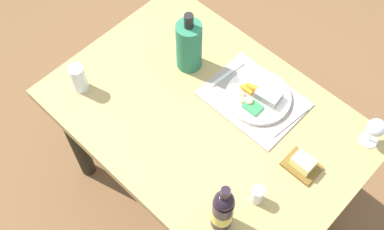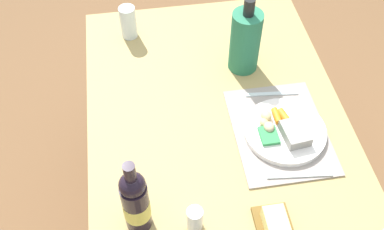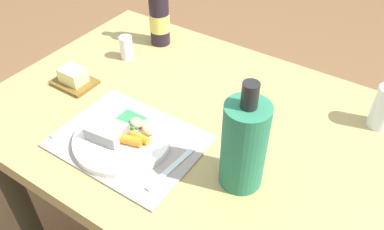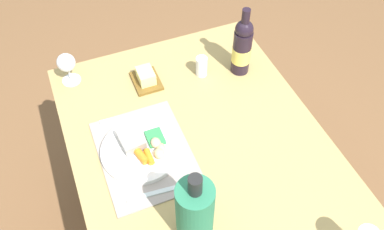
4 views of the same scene
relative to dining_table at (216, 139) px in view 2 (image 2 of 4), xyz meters
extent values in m
plane|color=brown|center=(0.00, 0.00, -0.65)|extent=(8.00, 8.00, 0.00)
cube|color=tan|center=(0.00, 0.00, 0.09)|extent=(1.23, 0.85, 0.05)
cylinder|color=black|center=(0.53, -0.34, -0.29)|extent=(0.07, 0.07, 0.71)
cylinder|color=black|center=(0.53, 0.34, -0.29)|extent=(0.07, 0.07, 0.71)
cube|color=gray|center=(-0.09, -0.19, 0.12)|extent=(0.39, 0.29, 0.01)
cylinder|color=white|center=(-0.10, -0.20, 0.13)|extent=(0.26, 0.26, 0.02)
cube|color=gray|center=(-0.13, -0.22, 0.16)|extent=(0.11, 0.08, 0.04)
cylinder|color=orange|center=(-0.06, -0.21, 0.15)|extent=(0.06, 0.04, 0.03)
cylinder|color=orange|center=(-0.05, -0.18, 0.15)|extent=(0.06, 0.02, 0.02)
ellipsoid|color=#CAAE86|center=(-0.09, -0.15, 0.15)|extent=(0.04, 0.03, 0.03)
ellipsoid|color=#CABF75|center=(-0.07, -0.14, 0.15)|extent=(0.03, 0.03, 0.02)
ellipsoid|color=#D6BB7E|center=(-0.04, -0.15, 0.15)|extent=(0.04, 0.03, 0.03)
cube|color=#308B48|center=(-0.12, -0.14, 0.15)|extent=(0.07, 0.06, 0.01)
cube|color=silver|center=(-0.26, -0.20, 0.12)|extent=(0.03, 0.20, 0.00)
cube|color=silver|center=(0.07, -0.20, 0.12)|extent=(0.03, 0.18, 0.00)
cylinder|color=silver|center=(0.46, 0.26, 0.18)|extent=(0.06, 0.06, 0.13)
cylinder|color=silver|center=(0.46, 0.26, 0.15)|extent=(0.06, 0.06, 0.07)
cube|color=brown|center=(-0.41, -0.08, 0.12)|extent=(0.13, 0.10, 0.01)
cube|color=#F0E487|center=(-0.41, -0.08, 0.15)|extent=(0.08, 0.06, 0.05)
cylinder|color=black|center=(-0.33, 0.29, 0.21)|extent=(0.07, 0.07, 0.19)
sphere|color=black|center=(-0.33, 0.29, 0.32)|extent=(0.07, 0.07, 0.07)
cylinder|color=black|center=(-0.33, 0.29, 0.36)|extent=(0.03, 0.03, 0.08)
cylinder|color=#EED65C|center=(-0.33, 0.29, 0.20)|extent=(0.07, 0.07, 0.07)
cylinder|color=white|center=(-0.37, 0.14, 0.16)|extent=(0.04, 0.04, 0.08)
cylinder|color=#28724F|center=(0.23, -0.14, 0.23)|extent=(0.11, 0.11, 0.23)
cylinder|color=black|center=(0.23, -0.14, 0.38)|extent=(0.04, 0.04, 0.06)
camera|label=1|loc=(-0.64, 0.75, 1.72)|focal=44.57mm
camera|label=2|loc=(-0.92, 0.23, 1.28)|focal=42.43mm
camera|label=3|loc=(0.48, -0.73, 0.87)|focal=36.60mm
camera|label=4|loc=(0.70, -0.33, 1.25)|focal=38.23mm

